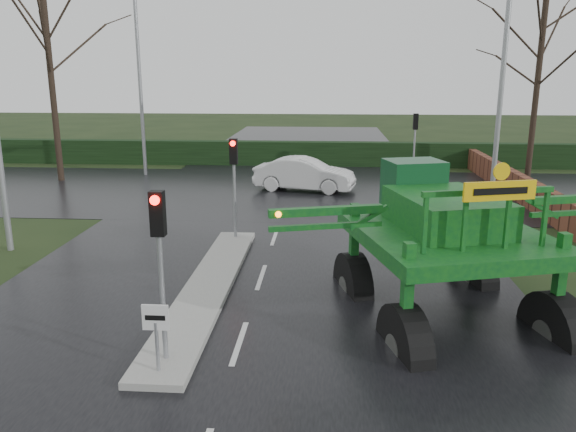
# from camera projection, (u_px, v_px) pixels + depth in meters

# --- Properties ---
(ground) EXTENTS (140.00, 140.00, 0.00)m
(ground) POSITION_uv_depth(u_px,v_px,m) (239.00, 344.00, 11.99)
(ground) COLOR black
(ground) RESTS_ON ground
(road_main) EXTENTS (14.00, 80.00, 0.02)m
(road_main) POSITION_uv_depth(u_px,v_px,m) (279.00, 223.00, 21.66)
(road_main) COLOR black
(road_main) RESTS_ON ground
(road_cross) EXTENTS (80.00, 12.00, 0.02)m
(road_cross) POSITION_uv_depth(u_px,v_px,m) (290.00, 191.00, 27.46)
(road_cross) COLOR black
(road_cross) RESTS_ON ground
(median_island) EXTENTS (1.20, 10.00, 0.16)m
(median_island) POSITION_uv_depth(u_px,v_px,m) (208.00, 287.00, 14.96)
(median_island) COLOR gray
(median_island) RESTS_ON ground
(hedge_row) EXTENTS (44.00, 0.90, 1.50)m
(hedge_row) POSITION_uv_depth(u_px,v_px,m) (299.00, 154.00, 35.01)
(hedge_row) COLOR black
(hedge_row) RESTS_ON ground
(brick_wall) EXTENTS (0.40, 20.00, 1.20)m
(brick_wall) POSITION_uv_depth(u_px,v_px,m) (511.00, 182.00, 26.59)
(brick_wall) COLOR #592D1E
(brick_wall) RESTS_ON ground
(keep_left_sign) EXTENTS (0.50, 0.07, 1.35)m
(keep_left_sign) POSITION_uv_depth(u_px,v_px,m) (156.00, 327.00, 10.37)
(keep_left_sign) COLOR gray
(keep_left_sign) RESTS_ON ground
(traffic_signal_near) EXTENTS (0.26, 0.33, 3.52)m
(traffic_signal_near) POSITION_uv_depth(u_px,v_px,m) (159.00, 240.00, 10.47)
(traffic_signal_near) COLOR gray
(traffic_signal_near) RESTS_ON ground
(traffic_signal_mid) EXTENTS (0.26, 0.33, 3.52)m
(traffic_signal_mid) POSITION_uv_depth(u_px,v_px,m) (234.00, 167.00, 18.68)
(traffic_signal_mid) COLOR gray
(traffic_signal_mid) RESTS_ON ground
(traffic_signal_far) EXTENTS (0.26, 0.33, 3.52)m
(traffic_signal_far) POSITION_uv_depth(u_px,v_px,m) (415.00, 131.00, 30.25)
(traffic_signal_far) COLOR gray
(traffic_signal_far) RESTS_ON ground
(street_light_right) EXTENTS (3.85, 0.30, 10.00)m
(street_light_right) POSITION_uv_depth(u_px,v_px,m) (496.00, 63.00, 21.55)
(street_light_right) COLOR gray
(street_light_right) RESTS_ON ground
(street_light_left_far) EXTENTS (3.85, 0.30, 10.00)m
(street_light_left_far) POSITION_uv_depth(u_px,v_px,m) (144.00, 66.00, 30.41)
(street_light_left_far) COLOR gray
(street_light_left_far) RESTS_ON ground
(tree_left_far) EXTENTS (7.70, 7.70, 13.26)m
(tree_left_far) POSITION_uv_depth(u_px,v_px,m) (48.00, 42.00, 28.49)
(tree_left_far) COLOR black
(tree_left_far) RESTS_ON ground
(tree_right_far) EXTENTS (7.00, 7.00, 12.05)m
(tree_right_far) POSITION_uv_depth(u_px,v_px,m) (540.00, 56.00, 29.79)
(tree_right_far) COLOR black
(tree_right_far) RESTS_ON ground
(crop_sprayer) EXTENTS (8.49, 6.33, 4.90)m
(crop_sprayer) POSITION_uv_depth(u_px,v_px,m) (405.00, 240.00, 11.40)
(crop_sprayer) COLOR black
(crop_sprayer) RESTS_ON ground
(white_sedan) EXTENTS (5.11, 2.65, 1.60)m
(white_sedan) POSITION_uv_depth(u_px,v_px,m) (304.00, 191.00, 27.65)
(white_sedan) COLOR silver
(white_sedan) RESTS_ON ground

